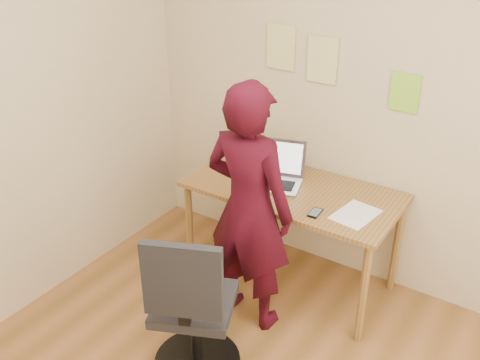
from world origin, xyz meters
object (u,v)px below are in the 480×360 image
Objects in this scene: person at (249,209)px; office_chair at (192,316)px; laptop at (275,175)px; phone at (315,213)px; desk at (292,200)px.

office_chair is at bearing 92.12° from person.
laptop is 1.14m from office_chair.
person is at bearing -94.35° from laptop.
office_chair reaches higher than phone.
desk is 0.88× the size of person.
desk is 1.44× the size of office_chair.
person is at bearing -95.97° from desk.
phone is (0.41, -0.22, -0.05)m from laptop.
laptop is (-0.15, 0.01, 0.14)m from desk.
desk is at bearing -21.60° from laptop.
desk is 0.35m from phone.
phone is 0.08× the size of person.
person is (-0.31, -0.26, 0.05)m from phone.
laptop is at bearing 174.45° from desk.
phone is at bearing -38.48° from desk.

